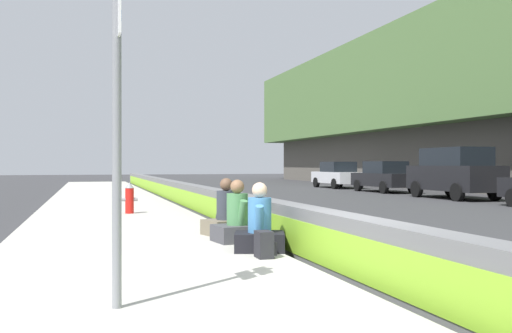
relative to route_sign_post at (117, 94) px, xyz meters
The scene contains 12 objects.
ground_plane 3.99m from the route_sign_post, 68.85° to the right, with size 160.00×160.00×0.00m, color #353538.
sidewalk_strip 2.49m from the route_sign_post, 20.48° to the right, with size 80.00×4.40×0.14m, color #B5B2A8.
jersey_barrier 3.77m from the route_sign_post, 68.83° to the right, with size 76.00×0.45×0.85m.
route_sign_post is the anchor object (origin of this frame).
fire_hydrant 10.78m from the route_sign_post, ahead, with size 0.26×0.46×0.88m.
seated_person_foreground 4.21m from the route_sign_post, 38.26° to the right, with size 0.88×0.96×1.10m.
seated_person_middle 5.05m from the route_sign_post, 29.05° to the right, with size 0.79×0.90×1.12m.
seated_person_rear 5.90m from the route_sign_post, 24.52° to the right, with size 0.89×0.97×1.12m.
backpack 3.75m from the route_sign_post, 43.84° to the right, with size 0.32×0.28×0.40m.
parked_car_fourth 21.93m from the route_sign_post, 44.52° to the right, with size 4.84×2.14×2.28m.
parked_car_midline 26.79m from the route_sign_post, 35.24° to the right, with size 4.52×1.99×1.71m.
parked_car_far 31.60m from the route_sign_post, 29.00° to the right, with size 4.51×1.97×1.71m.
Camera 1 is at (-6.74, 3.37, 1.53)m, focal length 39.09 mm.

